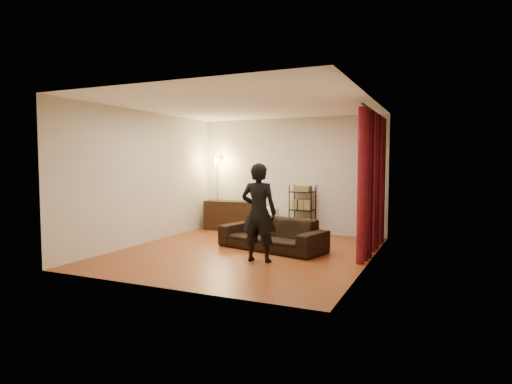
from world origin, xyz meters
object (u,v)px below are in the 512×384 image
at_px(media_cabinet, 230,215).
at_px(storage_boxes, 270,220).
at_px(floor_lamp, 217,192).
at_px(person, 259,212).
at_px(sofa, 272,234).
at_px(wire_shelf, 302,210).

height_order(media_cabinet, storage_boxes, media_cabinet).
bearing_deg(floor_lamp, storage_boxes, 0.43).
bearing_deg(floor_lamp, person, -49.83).
bearing_deg(sofa, wire_shelf, 104.30).
relative_size(person, wire_shelf, 1.45).
bearing_deg(media_cabinet, floor_lamp, 179.91).
height_order(media_cabinet, wire_shelf, wire_shelf).
xyz_separation_m(storage_boxes, wire_shelf, (0.78, 0.07, 0.28)).
height_order(person, floor_lamp, floor_lamp).
bearing_deg(wire_shelf, storage_boxes, -174.55).
distance_m(media_cabinet, storage_boxes, 1.07).
bearing_deg(person, wire_shelf, -92.33).
bearing_deg(wire_shelf, sofa, -89.37).
height_order(person, wire_shelf, person).
xyz_separation_m(sofa, floor_lamp, (-2.19, 1.79, 0.61)).
height_order(media_cabinet, floor_lamp, floor_lamp).
distance_m(sofa, storage_boxes, 1.97).
relative_size(wire_shelf, floor_lamp, 0.62).
distance_m(storage_boxes, wire_shelf, 0.83).
relative_size(storage_boxes, wire_shelf, 0.52).
xyz_separation_m(sofa, media_cabinet, (-1.85, 1.82, 0.05)).
height_order(sofa, media_cabinet, media_cabinet).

